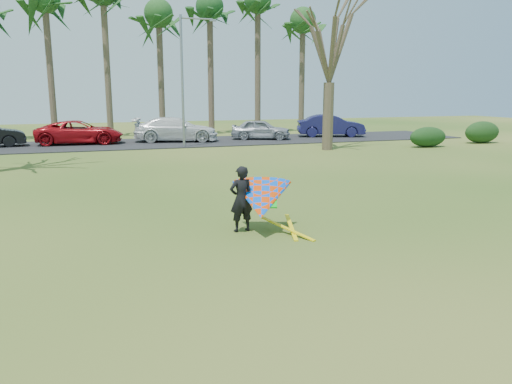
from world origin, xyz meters
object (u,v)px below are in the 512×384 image
object	(u,v)px
bare_tree_right	(330,37)
car_4	(261,129)
streetlight	(185,75)
car_3	(176,129)
car_5	(331,126)
kite_flyer	(259,199)
car_2	(80,132)

from	to	relation	value
bare_tree_right	car_4	world-z (taller)	bare_tree_right
streetlight	car_3	size ratio (longest dim) A/B	1.39
streetlight	car_5	world-z (taller)	streetlight
bare_tree_right	car_3	size ratio (longest dim) A/B	1.60
car_4	kite_flyer	world-z (taller)	kite_flyer
kite_flyer	car_2	bearing A→B (deg)	100.60
car_3	car_5	size ratio (longest dim) A/B	1.13
car_3	car_4	size ratio (longest dim) A/B	1.36
car_4	car_5	bearing A→B (deg)	-63.93
car_5	kite_flyer	size ratio (longest dim) A/B	2.12
streetlight	car_4	distance (m)	7.69
car_4	car_3	bearing A→B (deg)	108.83
car_4	bare_tree_right	bearing A→B (deg)	-143.16
car_5	car_4	bearing A→B (deg)	111.23
car_2	car_5	size ratio (longest dim) A/B	1.09
car_2	car_3	size ratio (longest dim) A/B	0.96
car_2	car_4	distance (m)	12.43
car_4	car_5	world-z (taller)	car_5
bare_tree_right	streetlight	distance (m)	9.05
car_5	kite_flyer	world-z (taller)	kite_flyer
streetlight	car_3	distance (m)	4.95
car_5	kite_flyer	bearing A→B (deg)	166.72
bare_tree_right	car_4	xyz separation A→B (m)	(-1.81, 7.04, -5.78)
car_5	car_2	bearing A→B (deg)	106.41
car_2	car_5	xyz separation A→B (m)	(18.23, -0.38, 0.07)
car_3	car_5	xyz separation A→B (m)	(11.91, -0.01, 0.00)
car_2	kite_flyer	size ratio (longest dim) A/B	2.32
streetlight	car_5	bearing A→B (deg)	16.07
bare_tree_right	car_5	size ratio (longest dim) A/B	1.82
car_2	car_5	bearing A→B (deg)	-86.72
car_3	car_4	bearing A→B (deg)	-81.04
car_3	kite_flyer	size ratio (longest dim) A/B	2.40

